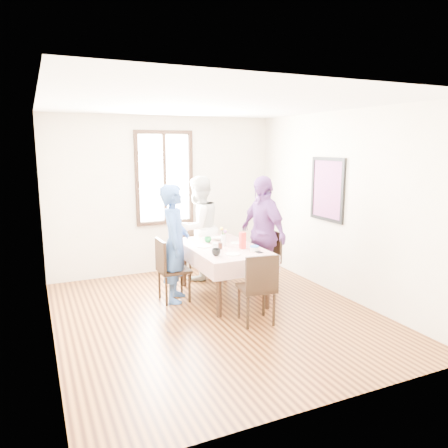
{
  "coord_description": "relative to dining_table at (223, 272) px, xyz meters",
  "views": [
    {
      "loc": [
        -2.11,
        -4.93,
        2.2
      ],
      "look_at": [
        0.36,
        0.53,
        1.1
      ],
      "focal_mm": 34.3,
      "sensor_mm": 36.0,
      "label": 1
    }
  ],
  "objects": [
    {
      "name": "drinking_glass",
      "position": [
        -0.21,
        -0.21,
        0.44
      ],
      "size": [
        0.08,
        0.08,
        0.11
      ],
      "primitive_type": "cylinder",
      "color": "silver",
      "rests_on": "tablecloth"
    },
    {
      "name": "flower_bunch",
      "position": [
        0.04,
        0.05,
        0.59
      ],
      "size": [
        0.09,
        0.09,
        0.1
      ],
      "primitive_type": null,
      "color": "yellow",
      "rests_on": "flower_vase"
    },
    {
      "name": "butter_lid",
      "position": [
        0.29,
        -0.43,
        0.45
      ],
      "size": [
        0.12,
        0.12,
        0.01
      ],
      "primitive_type": "cylinder",
      "color": "blue",
      "rests_on": "butter_tub"
    },
    {
      "name": "person_left",
      "position": [
        -0.68,
        0.14,
        0.46
      ],
      "size": [
        0.62,
        0.72,
        1.68
      ],
      "primitive_type": "imported",
      "rotation": [
        0.0,
        0.0,
        1.15
      ],
      "color": "#2C4B8A",
      "rests_on": "ground"
    },
    {
      "name": "chair_far",
      "position": [
        0.0,
        1.03,
        0.08
      ],
      "size": [
        0.47,
        0.47,
        0.91
      ],
      "primitive_type": "cube",
      "rotation": [
        0.0,
        0.0,
        3.02
      ],
      "color": "black",
      "rests_on": "ground"
    },
    {
      "name": "mug_black",
      "position": [
        -0.3,
        -0.45,
        0.43
      ],
      "size": [
        0.13,
        0.13,
        0.09
      ],
      "primitive_type": "imported",
      "rotation": [
        0.0,
        0.0,
        0.12
      ],
      "color": "black",
      "rests_on": "tablecloth"
    },
    {
      "name": "plate_far",
      "position": [
        0.02,
        0.59,
        0.39
      ],
      "size": [
        0.2,
        0.2,
        0.01
      ],
      "primitive_type": "cylinder",
      "color": "white",
      "rests_on": "tablecloth"
    },
    {
      "name": "art_poster",
      "position": [
        1.62,
        -0.28,
        1.18
      ],
      "size": [
        0.04,
        0.76,
        0.96
      ],
      "primitive_type": "cube",
      "color": "red",
      "rests_on": "right_wall"
    },
    {
      "name": "mug_green",
      "position": [
        -0.1,
        0.32,
        0.43
      ],
      "size": [
        0.14,
        0.14,
        0.08
      ],
      "primitive_type": "imported",
      "rotation": [
        0.0,
        0.0,
        -0.45
      ],
      "color": "#0C7226",
      "rests_on": "tablecloth"
    },
    {
      "name": "smartphone",
      "position": [
        0.31,
        -0.51,
        0.39
      ],
      "size": [
        0.08,
        0.15,
        0.01
      ],
      "primitive_type": "cube",
      "color": "black",
      "rests_on": "tablecloth"
    },
    {
      "name": "ground",
      "position": [
        -0.36,
        -0.58,
        -0.38
      ],
      "size": [
        4.5,
        4.5,
        0.0
      ],
      "primitive_type": "plane",
      "color": "black",
      "rests_on": "ground"
    },
    {
      "name": "window_frame",
      "position": [
        -0.36,
        1.65,
        1.27
      ],
      "size": [
        1.02,
        0.06,
        1.62
      ],
      "primitive_type": "cube",
      "color": "black",
      "rests_on": "back_wall"
    },
    {
      "name": "plate_right",
      "position": [
        0.27,
        0.08,
        0.39
      ],
      "size": [
        0.2,
        0.2,
        0.01
      ],
      "primitive_type": "cylinder",
      "color": "white",
      "rests_on": "tablecloth"
    },
    {
      "name": "serving_bowl",
      "position": [
        0.1,
        0.41,
        0.41
      ],
      "size": [
        0.26,
        0.26,
        0.05
      ],
      "primitive_type": "imported",
      "rotation": [
        0.0,
        0.0,
        -0.4
      ],
      "color": "white",
      "rests_on": "tablecloth"
    },
    {
      "name": "juice_carton",
      "position": [
        0.2,
        -0.24,
        0.5
      ],
      "size": [
        0.07,
        0.07,
        0.24
      ],
      "primitive_type": "cube",
      "color": "red",
      "rests_on": "tablecloth"
    },
    {
      "name": "right_wall",
      "position": [
        1.64,
        -0.58,
        0.98
      ],
      "size": [
        0.0,
        4.5,
        4.5
      ],
      "primitive_type": "plane",
      "rotation": [
        1.57,
        0.0,
        -1.57
      ],
      "color": "beige",
      "rests_on": "ground"
    },
    {
      "name": "person_right",
      "position": [
        0.68,
        0.05,
        0.51
      ],
      "size": [
        0.54,
        1.08,
        1.76
      ],
      "primitive_type": "imported",
      "rotation": [
        0.0,
        0.0,
        -1.46
      ],
      "color": "#66367D",
      "rests_on": "ground"
    },
    {
      "name": "tablecloth",
      "position": [
        0.0,
        0.0,
        0.38
      ],
      "size": [
        0.96,
        1.62,
        0.01
      ],
      "primitive_type": "cube",
      "color": "#5E150D",
      "rests_on": "dining_table"
    },
    {
      "name": "window_pane",
      "position": [
        -0.36,
        1.66,
        1.27
      ],
      "size": [
        0.9,
        0.02,
        1.5
      ],
      "primitive_type": "cube",
      "color": "white",
      "rests_on": "back_wall"
    },
    {
      "name": "flower_vase",
      "position": [
        0.04,
        0.05,
        0.46
      ],
      "size": [
        0.08,
        0.08,
        0.15
      ],
      "primitive_type": "cylinder",
      "color": "silver",
      "rests_on": "tablecloth"
    },
    {
      "name": "plate_left",
      "position": [
        -0.26,
        0.09,
        0.39
      ],
      "size": [
        0.2,
        0.2,
        0.01
      ],
      "primitive_type": "cylinder",
      "color": "white",
      "rests_on": "tablecloth"
    },
    {
      "name": "chair_left",
      "position": [
        -0.7,
        0.14,
        0.08
      ],
      "size": [
        0.42,
        0.42,
        0.91
      ],
      "primitive_type": "cube",
      "rotation": [
        0.0,
        0.0,
        -1.56
      ],
      "color": "black",
      "rests_on": "ground"
    },
    {
      "name": "chair_right",
      "position": [
        0.7,
        0.05,
        0.08
      ],
      "size": [
        0.44,
        0.44,
        0.91
      ],
      "primitive_type": "cube",
      "rotation": [
        0.0,
        0.0,
        1.63
      ],
      "color": "black",
      "rests_on": "ground"
    },
    {
      "name": "mug_flag",
      "position": [
        0.28,
        -0.09,
        0.43
      ],
      "size": [
        0.11,
        0.11,
        0.09
      ],
      "primitive_type": "imported",
      "rotation": [
        0.0,
        0.0,
        0.22
      ],
      "color": "red",
      "rests_on": "tablecloth"
    },
    {
      "name": "jam_jar",
      "position": [
        -0.1,
        -0.13,
        0.43
      ],
      "size": [
        0.06,
        0.06,
        0.09
      ],
      "primitive_type": "cylinder",
      "color": "black",
      "rests_on": "tablecloth"
    },
    {
      "name": "butter_tub",
      "position": [
        0.29,
        -0.43,
        0.42
      ],
      "size": [
        0.12,
        0.12,
        0.06
      ],
      "primitive_type": "cylinder",
      "color": "white",
      "rests_on": "tablecloth"
    },
    {
      "name": "back_wall",
      "position": [
        -0.36,
        1.67,
        0.98
      ],
      "size": [
        4.0,
        0.0,
        4.0
      ],
      "primitive_type": "plane",
      "rotation": [
        1.57,
        0.0,
        0.0
      ],
      "color": "beige",
      "rests_on": "ground"
    },
    {
      "name": "plate_near",
      "position": [
        -0.07,
        -0.49,
        0.39
      ],
      "size": [
        0.2,
        0.2,
        0.01
      ],
      "primitive_type": "cylinder",
      "color": "white",
      "rests_on": "tablecloth"
    },
    {
      "name": "dining_table",
      "position": [
        0.0,
        0.0,
        0.0
      ],
      "size": [
        0.84,
        1.5,
        0.75
      ],
      "primitive_type": "cube",
      "color": "black",
      "rests_on": "ground"
    },
    {
      "name": "chair_near",
      "position": [
        0.0,
        -1.03,
        0.08
      ],
      "size": [
        0.47,
        0.47,
        0.91
      ],
      "primitive_type": "cube",
      "rotation": [
        0.0,
        0.0,
        -0.14
      ],
      "color": "black",
      "rests_on": "ground"
    },
    {
      "name": "person_far",
      "position": [
        0.0,
        1.01,
        0.48
      ],
      "size": [
        1.02,
        0.92,
        1.72
      ],
      "primitive_type": "imported",
      "rotation": [
        0.0,
        0.0,
        3.54
      ],
      "color": "silver",
      "rests_on": "ground"
    }
  ]
}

